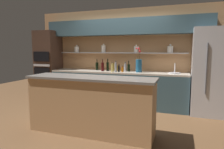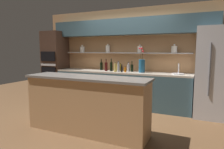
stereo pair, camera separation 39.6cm
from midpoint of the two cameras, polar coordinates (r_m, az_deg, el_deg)
name	(u,v)px [view 1 (the left image)]	position (r m, az deg, el deg)	size (l,w,h in m)	color
ground_plane	(104,120)	(4.35, -4.93, -13.00)	(12.00, 12.00, 0.00)	brown
back_wall_unit	(124,48)	(5.52, 1.47, 7.68)	(5.20, 0.44, 2.60)	tan
back_counter_unit	(117,88)	(5.38, -0.76, -3.97)	(3.66, 0.62, 0.92)	#334C56
island_counter	(91,105)	(3.64, -9.24, -8.59)	(2.31, 0.61, 1.02)	tan
refrigerator	(212,72)	(4.97, 24.69, 0.65)	(0.87, 0.73, 1.98)	#B7B7BC
oven_tower	(49,65)	(6.37, -19.39, 2.44)	(0.62, 0.64, 2.04)	#3D281E
flower_vase	(139,65)	(5.12, 5.49, 2.71)	(0.17, 0.17, 0.63)	navy
sink_fixture	(175,72)	(5.01, 15.31, 0.55)	(0.30, 0.30, 0.25)	#B7B7BC
bottle_oil_0	(116,67)	(5.38, -1.07, 2.04)	(0.05, 0.05, 0.24)	brown
bottle_wine_1	(97,66)	(5.69, -6.29, 2.41)	(0.08, 0.08, 0.31)	black
bottle_sauce_2	(119,69)	(5.17, -0.21, 1.67)	(0.05, 0.05, 0.20)	black
bottle_oil_3	(117,68)	(5.45, -0.74, 1.93)	(0.06, 0.06, 0.21)	olive
bottle_spirit_4	(116,67)	(5.16, -1.15, 2.06)	(0.06, 0.06, 0.28)	gray
bottle_spirit_5	(125,68)	(5.29, 1.69, 1.99)	(0.07, 0.07, 0.25)	gray
bottle_wine_6	(103,67)	(5.39, -4.79, 2.27)	(0.08, 0.08, 0.33)	#380C0C
bottle_oil_7	(114,67)	(5.48, -1.53, 2.02)	(0.06, 0.06, 0.22)	olive
bottle_wine_8	(129,68)	(5.26, 2.65, 1.97)	(0.07, 0.07, 0.28)	black
bottle_wine_9	(108,66)	(5.42, -3.33, 2.36)	(0.07, 0.07, 0.33)	black
bottle_spirit_10	(112,68)	(5.19, -2.11, 1.93)	(0.07, 0.07, 0.26)	tan
bottle_sauce_11	(122,70)	(5.13, 0.80, 1.42)	(0.06, 0.06, 0.16)	#9E4C0A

